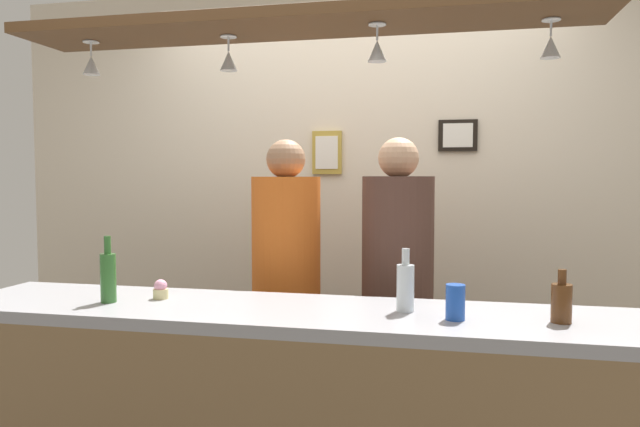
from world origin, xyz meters
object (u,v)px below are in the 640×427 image
at_px(bottle_beer_brown_stubby, 562,302).
at_px(picture_frame_crest, 327,153).
at_px(person_right_brown_shirt, 397,275).
at_px(bottle_beer_green_import, 108,276).
at_px(bottle_soda_clear, 405,286).
at_px(picture_frame_upper_small, 458,135).
at_px(cupcake, 161,290).
at_px(drink_can, 455,302).
at_px(person_middle_orange_shirt, 286,271).

xyz_separation_m(bottle_beer_brown_stubby, picture_frame_crest, (-1.09, 1.42, 0.56)).
distance_m(person_right_brown_shirt, bottle_beer_green_import, 1.30).
bearing_deg(bottle_soda_clear, picture_frame_upper_small, 81.76).
bearing_deg(cupcake, bottle_beer_brown_stubby, -2.66).
height_order(bottle_beer_brown_stubby, picture_frame_upper_small, picture_frame_upper_small).
relative_size(bottle_soda_clear, picture_frame_upper_small, 1.05).
xyz_separation_m(bottle_soda_clear, cupcake, (-0.97, 0.01, -0.06)).
bearing_deg(person_right_brown_shirt, drink_can, -71.08).
bearing_deg(person_middle_orange_shirt, bottle_beer_brown_stubby, -31.90).
distance_m(person_right_brown_shirt, bottle_soda_clear, 0.67).
relative_size(person_middle_orange_shirt, picture_frame_upper_small, 7.42).
bearing_deg(bottle_beer_green_import, drink_can, -0.11).
bearing_deg(cupcake, person_right_brown_shirt, 36.13).
xyz_separation_m(bottle_beer_brown_stubby, bottle_beer_green_import, (-1.66, -0.03, 0.03)).
relative_size(person_middle_orange_shirt, person_right_brown_shirt, 1.00).
relative_size(person_middle_orange_shirt, drink_can, 13.38).
bearing_deg(bottle_beer_green_import, bottle_soda_clear, 4.50).
height_order(bottle_beer_brown_stubby, bottle_soda_clear, bottle_soda_clear).
relative_size(person_right_brown_shirt, drink_can, 13.40).
relative_size(bottle_beer_green_import, picture_frame_upper_small, 1.18).
bearing_deg(cupcake, picture_frame_upper_small, 49.13).
distance_m(person_middle_orange_shirt, bottle_soda_clear, 0.92).
relative_size(cupcake, picture_frame_crest, 0.30).
xyz_separation_m(person_middle_orange_shirt, drink_can, (0.81, -0.76, 0.04)).
height_order(bottle_soda_clear, drink_can, bottle_soda_clear).
bearing_deg(bottle_soda_clear, picture_frame_crest, 112.67).
bearing_deg(picture_frame_upper_small, drink_can, -90.87).
xyz_separation_m(bottle_soda_clear, picture_frame_upper_small, (0.20, 1.37, 0.63)).
height_order(person_right_brown_shirt, bottle_beer_green_import, person_right_brown_shirt).
bearing_deg(picture_frame_crest, cupcake, -106.55).
distance_m(bottle_beer_green_import, bottle_soda_clear, 1.14).
distance_m(bottle_beer_brown_stubby, bottle_beer_green_import, 1.67).
bearing_deg(person_right_brown_shirt, picture_frame_upper_small, 68.22).
height_order(bottle_beer_green_import, picture_frame_crest, picture_frame_crest).
distance_m(bottle_soda_clear, picture_frame_crest, 1.58).
distance_m(bottle_soda_clear, drink_can, 0.20).
relative_size(picture_frame_crest, picture_frame_upper_small, 1.18).
bearing_deg(person_right_brown_shirt, picture_frame_crest, 124.73).
height_order(bottle_soda_clear, cupcake, bottle_soda_clear).
xyz_separation_m(person_middle_orange_shirt, bottle_soda_clear, (0.63, -0.66, 0.07)).
xyz_separation_m(person_middle_orange_shirt, picture_frame_crest, (0.06, 0.70, 0.61)).
distance_m(person_middle_orange_shirt, cupcake, 0.73).
distance_m(drink_can, cupcake, 1.16).
relative_size(bottle_beer_brown_stubby, picture_frame_crest, 0.69).
xyz_separation_m(bottle_beer_brown_stubby, cupcake, (-1.50, 0.07, -0.03)).
height_order(person_right_brown_shirt, cupcake, person_right_brown_shirt).
distance_m(person_middle_orange_shirt, bottle_beer_brown_stubby, 1.36).
bearing_deg(person_right_brown_shirt, person_middle_orange_shirt, 180.00).
relative_size(bottle_beer_brown_stubby, drink_can, 1.48).
bearing_deg(picture_frame_upper_small, bottle_beer_green_import, -132.56).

